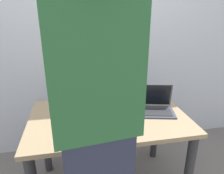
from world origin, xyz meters
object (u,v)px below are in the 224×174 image
at_px(beer_bottle_dark, 90,94).
at_px(coffee_mug, 103,129).
at_px(beer_bottle_amber, 86,105).
at_px(beer_bottle_brown, 75,101).
at_px(person_figure, 97,139).
at_px(laptop, 154,105).
at_px(beer_bottle_green, 71,99).

distance_m(beer_bottle_dark, coffee_mug, 0.47).
height_order(beer_bottle_amber, beer_bottle_brown, beer_bottle_brown).
bearing_deg(person_figure, coffee_mug, 75.97).
bearing_deg(coffee_mug, person_figure, -104.03).
distance_m(laptop, beer_bottle_green, 0.72).
height_order(beer_bottle_green, coffee_mug, beer_bottle_green).
bearing_deg(beer_bottle_amber, laptop, 0.16).
xyz_separation_m(person_figure, coffee_mug, (0.08, 0.32, -0.15)).
bearing_deg(beer_bottle_green, beer_bottle_amber, -44.62).
bearing_deg(beer_bottle_amber, beer_bottle_brown, 149.43).
bearing_deg(coffee_mug, beer_bottle_amber, 109.26).
height_order(laptop, beer_bottle_brown, beer_bottle_brown).
distance_m(beer_bottle_dark, person_figure, 0.79).
bearing_deg(beer_bottle_brown, laptop, -3.92).
height_order(person_figure, coffee_mug, person_figure).
relative_size(beer_bottle_dark, coffee_mug, 2.88).
bearing_deg(beer_bottle_amber, beer_bottle_dark, 72.81).
xyz_separation_m(beer_bottle_green, coffee_mug, (0.22, -0.40, -0.07)).
bearing_deg(laptop, coffee_mug, -149.30).
xyz_separation_m(beer_bottle_green, beer_bottle_dark, (0.17, 0.06, 0.01)).
bearing_deg(person_figure, beer_bottle_amber, 91.95).
height_order(beer_bottle_brown, coffee_mug, beer_bottle_brown).
xyz_separation_m(beer_bottle_amber, coffee_mug, (0.10, -0.29, -0.06)).
bearing_deg(laptop, beer_bottle_green, 170.91).
bearing_deg(beer_bottle_dark, person_figure, -92.45).
height_order(laptop, beer_bottle_dark, beer_bottle_dark).
bearing_deg(beer_bottle_amber, beer_bottle_green, 135.38).
relative_size(beer_bottle_green, beer_bottle_dark, 0.96).
xyz_separation_m(beer_bottle_dark, beer_bottle_brown, (-0.13, -0.13, 0.01)).
bearing_deg(beer_bottle_amber, person_figure, -88.05).
bearing_deg(beer_bottle_green, beer_bottle_brown, -61.99).
distance_m(beer_bottle_brown, coffee_mug, 0.39).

